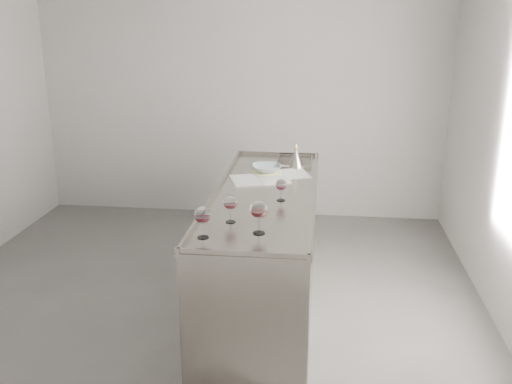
# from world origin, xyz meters

# --- Properties ---
(room_shell) EXTENTS (4.54, 5.04, 2.84)m
(room_shell) POSITION_xyz_m (0.00, 0.00, 1.40)
(room_shell) COLOR #4C4947
(room_shell) RESTS_ON ground
(counter) EXTENTS (0.77, 2.42, 0.97)m
(counter) POSITION_xyz_m (0.50, 0.30, 0.47)
(counter) COLOR gray
(counter) RESTS_ON ground
(wine_glass_left) EXTENTS (0.10, 0.10, 0.20)m
(wine_glass_left) POSITION_xyz_m (0.23, -0.65, 1.08)
(wine_glass_left) COLOR white
(wine_glass_left) RESTS_ON counter
(wine_glass_middle) EXTENTS (0.09, 0.09, 0.18)m
(wine_glass_middle) POSITION_xyz_m (0.35, -0.36, 1.07)
(wine_glass_middle) COLOR white
(wine_glass_middle) RESTS_ON counter
(wine_glass_right) EXTENTS (0.11, 0.11, 0.21)m
(wine_glass_right) POSITION_xyz_m (0.55, -0.54, 1.09)
(wine_glass_right) COLOR white
(wine_glass_right) RESTS_ON counter
(wine_glass_small) EXTENTS (0.08, 0.08, 0.16)m
(wine_glass_small) POSITION_xyz_m (0.63, 0.12, 1.05)
(wine_glass_small) COLOR white
(wine_glass_small) RESTS_ON counter
(notebook) EXTENTS (0.52, 0.44, 0.02)m
(notebook) POSITION_xyz_m (0.42, 0.63, 0.95)
(notebook) COLOR silver
(notebook) RESTS_ON counter
(loose_paper_top) EXTENTS (0.33, 0.39, 0.00)m
(loose_paper_top) POSITION_xyz_m (0.69, 0.85, 0.94)
(loose_paper_top) COLOR silver
(loose_paper_top) RESTS_ON counter
(trivet) EXTENTS (0.32, 0.32, 0.02)m
(trivet) POSITION_xyz_m (0.46, 0.82, 0.95)
(trivet) COLOR beige
(trivet) RESTS_ON counter
(ceramic_bowl) EXTENTS (0.28, 0.28, 0.06)m
(ceramic_bowl) POSITION_xyz_m (0.46, 0.82, 0.99)
(ceramic_bowl) COLOR #92A4AA
(ceramic_bowl) RESTS_ON trivet
(wine_funnel) EXTENTS (0.15, 0.15, 0.22)m
(wine_funnel) POSITION_xyz_m (0.69, 1.07, 1.01)
(wine_funnel) COLOR #AAA397
(wine_funnel) RESTS_ON counter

